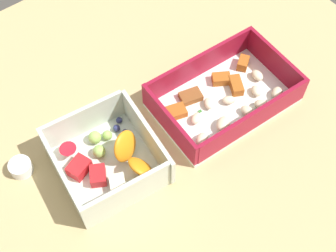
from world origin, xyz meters
The scene contains 4 objects.
table_surface centered at (0.00, 0.00, 1.00)cm, with size 80.00×80.00×2.00cm, color tan.
pasta_container centered at (8.54, -0.69, 3.61)cm, with size 22.16×14.84×5.27cm.
fruit_bowl centered at (-12.22, 1.09, 4.15)cm, with size 15.39×15.88×6.17cm.
paper_cup_liner centered at (-22.65, 8.20, 2.95)cm, with size 3.29×3.29×1.89cm, color white.
Camera 1 is at (-24.68, -29.12, 62.42)cm, focal length 49.44 mm.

